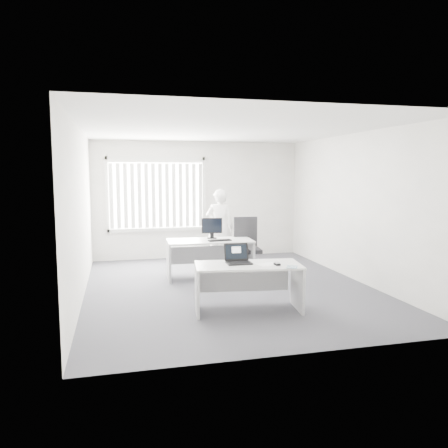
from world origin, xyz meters
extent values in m
plane|color=#4A4950|center=(0.00, 0.00, 0.00)|extent=(6.00, 6.00, 0.00)
cube|color=beige|center=(0.00, 3.00, 1.40)|extent=(5.00, 0.02, 2.80)
cube|color=beige|center=(0.00, -3.00, 1.40)|extent=(5.00, 0.02, 2.80)
cube|color=beige|center=(-2.50, 0.00, 1.40)|extent=(0.02, 6.00, 2.80)
cube|color=beige|center=(2.50, 0.00, 1.40)|extent=(0.02, 6.00, 2.80)
cube|color=silver|center=(0.00, 0.00, 2.80)|extent=(5.00, 6.00, 0.02)
cube|color=silver|center=(-1.00, 2.96, 1.55)|extent=(2.32, 0.06, 1.76)
cube|color=silver|center=(-0.06, -1.35, 0.69)|extent=(1.63, 0.92, 0.03)
cube|color=#A6A6A9|center=(-0.81, -1.26, 0.34)|extent=(0.12, 0.67, 0.68)
cube|color=#A6A6A9|center=(0.69, -1.45, 0.34)|extent=(0.12, 0.67, 0.68)
cube|color=silver|center=(-0.18, 0.82, 0.74)|extent=(1.68, 0.84, 0.03)
cube|color=#A6A6A9|center=(-0.98, 0.85, 0.36)|extent=(0.07, 0.71, 0.72)
cube|color=#A6A6A9|center=(0.62, 0.78, 0.36)|extent=(0.07, 0.71, 0.72)
cylinder|color=black|center=(0.60, 0.86, 0.04)|extent=(0.72, 0.72, 0.09)
cylinder|color=black|center=(0.60, 0.86, 0.25)|extent=(0.08, 0.08, 0.50)
cube|color=black|center=(0.60, 0.86, 0.50)|extent=(0.55, 0.55, 0.08)
cube|color=black|center=(0.63, 1.09, 0.85)|extent=(0.49, 0.11, 0.60)
imported|color=white|center=(0.29, 1.94, 0.85)|extent=(0.71, 0.57, 1.70)
cube|color=white|center=(0.23, -1.43, 0.71)|extent=(0.36, 0.29, 0.00)
cube|color=white|center=(0.48, -1.71, 0.71)|extent=(0.22, 0.25, 0.01)
cube|color=black|center=(-0.02, 0.65, 0.76)|extent=(0.46, 0.19, 0.02)
camera|label=1|loc=(-1.93, -7.41, 2.05)|focal=35.00mm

